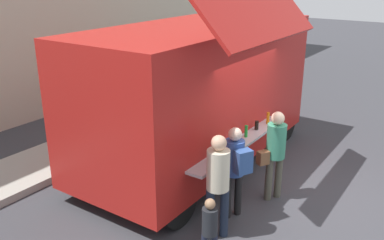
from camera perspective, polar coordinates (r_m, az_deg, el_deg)
name	(u,v)px	position (r m, az deg, el deg)	size (l,w,h in m)	color
ground_plane	(295,193)	(8.44, 13.77, -9.61)	(60.00, 60.00, 0.00)	#38383D
food_truck_main	(199,91)	(8.89, 0.98, 4.02)	(5.97, 3.29, 3.81)	red
trash_bin	(202,89)	(13.34, 1.38, 4.28)	(0.60, 0.60, 0.99)	#2F6537
customer_front_ordering	(275,149)	(7.74, 11.20, -3.82)	(0.54, 0.41, 1.71)	#4D4B3E
customer_mid_with_backpack	(235,164)	(7.07, 5.91, -5.97)	(0.44, 0.54, 1.64)	black
customer_rear_waiting	(218,178)	(6.51, 3.54, -7.87)	(0.36, 0.36, 1.75)	#1C2537
child_near_queue	(210,227)	(6.09, 2.42, -14.27)	(0.22, 0.22, 1.10)	#202437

